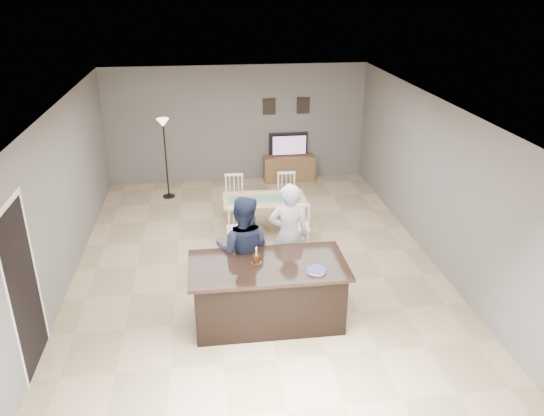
{
  "coord_description": "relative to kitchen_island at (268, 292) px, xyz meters",
  "views": [
    {
      "loc": [
        -0.76,
        -8.04,
        4.45
      ],
      "look_at": [
        0.25,
        -0.3,
        1.07
      ],
      "focal_mm": 35.0,
      "sensor_mm": 36.0,
      "label": 1
    }
  ],
  "objects": [
    {
      "name": "floor",
      "position": [
        0.0,
        1.8,
        -0.45
      ],
      "size": [
        8.0,
        8.0,
        0.0
      ],
      "primitive_type": "plane",
      "color": "tan",
      "rests_on": "ground"
    },
    {
      "name": "tv_console",
      "position": [
        1.2,
        5.57,
        -0.15
      ],
      "size": [
        1.2,
        0.4,
        0.6
      ],
      "primitive_type": "cube",
      "color": "brown",
      "rests_on": "floor"
    },
    {
      "name": "tv_screen_glow",
      "position": [
        1.2,
        5.56,
        0.42
      ],
      "size": [
        0.78,
        0.0,
        0.78
      ],
      "primitive_type": "plane",
      "rotation": [
        1.57,
        0.0,
        3.14
      ],
      "color": "#DE5618",
      "rests_on": "tv_console"
    },
    {
      "name": "picture_frames",
      "position": [
        1.15,
        5.78,
        1.3
      ],
      "size": [
        1.1,
        0.02,
        0.38
      ],
      "color": "black",
      "rests_on": "room_shell"
    },
    {
      "name": "man",
      "position": [
        -0.29,
        0.55,
        0.38
      ],
      "size": [
        0.95,
        0.82,
        1.68
      ],
      "primitive_type": "imported",
      "rotation": [
        0.0,
        0.0,
        2.88
      ],
      "color": "#1B243C",
      "rests_on": "floor"
    },
    {
      "name": "room_shell",
      "position": [
        0.0,
        1.8,
        1.22
      ],
      "size": [
        8.0,
        8.0,
        8.0
      ],
      "color": "slate",
      "rests_on": "floor"
    },
    {
      "name": "television",
      "position": [
        1.2,
        5.64,
        0.41
      ],
      "size": [
        0.91,
        0.12,
        0.53
      ],
      "primitive_type": "imported",
      "rotation": [
        0.0,
        0.0,
        3.14
      ],
      "color": "black",
      "rests_on": "tv_console"
    },
    {
      "name": "floor_lamp",
      "position": [
        -1.61,
        4.87,
        0.91
      ],
      "size": [
        0.26,
        0.26,
        1.76
      ],
      "color": "black",
      "rests_on": "floor"
    },
    {
      "name": "woman",
      "position": [
        0.44,
        0.94,
        0.39
      ],
      "size": [
        0.64,
        0.45,
        1.69
      ],
      "primitive_type": "imported",
      "rotation": [
        0.0,
        0.0,
        3.06
      ],
      "color": "#BCBCC1",
      "rests_on": "floor"
    },
    {
      "name": "kitchen_island",
      "position": [
        0.0,
        0.0,
        0.0
      ],
      "size": [
        2.15,
        1.1,
        0.9
      ],
      "color": "black",
      "rests_on": "floor"
    },
    {
      "name": "plate_stack",
      "position": [
        0.61,
        -0.29,
        0.47
      ],
      "size": [
        0.25,
        0.25,
        0.04
      ],
      "color": "white",
      "rests_on": "kitchen_island"
    },
    {
      "name": "doorway",
      "position": [
        -2.99,
        -0.5,
        0.8
      ],
      "size": [
        0.0,
        2.1,
        2.65
      ],
      "color": "black",
      "rests_on": "floor"
    },
    {
      "name": "dining_table",
      "position": [
        0.28,
        2.76,
        0.14
      ],
      "size": [
        1.54,
        1.74,
        0.93
      ],
      "rotation": [
        0.0,
        0.0,
        -0.02
      ],
      "color": "#A17657",
      "rests_on": "floor"
    },
    {
      "name": "birthday_cake",
      "position": [
        -0.15,
        0.07,
        0.5
      ],
      "size": [
        0.15,
        0.15,
        0.23
      ],
      "color": "gold",
      "rests_on": "kitchen_island"
    }
  ]
}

